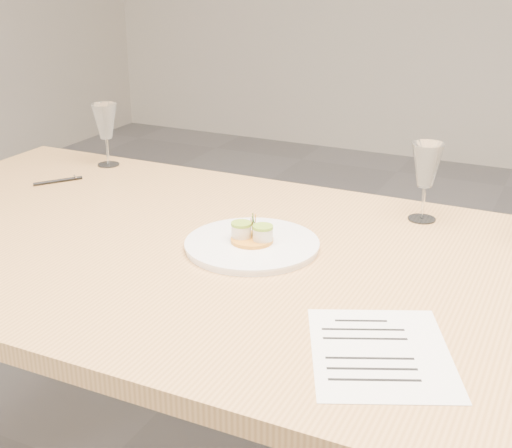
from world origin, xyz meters
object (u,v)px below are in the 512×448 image
at_px(dinner_plate, 252,243).
at_px(recipe_sheet, 380,352).
at_px(dining_table, 334,302).
at_px(wine_glass_0, 105,123).
at_px(ballpoint_pen, 58,181).
at_px(wine_glass_1, 426,167).

relative_size(dinner_plate, recipe_sheet, 0.84).
xyz_separation_m(dining_table, dinner_plate, (-0.21, 0.04, 0.08)).
distance_m(dining_table, wine_glass_0, 0.98).
relative_size(ballpoint_pen, wine_glass_1, 0.61).
height_order(dining_table, dinner_plate, dinner_plate).
xyz_separation_m(dinner_plate, wine_glass_0, (-0.66, 0.38, 0.12)).
bearing_deg(wine_glass_1, dining_table, -102.98).
bearing_deg(dining_table, ballpoint_pen, 166.36).
bearing_deg(ballpoint_pen, wine_glass_0, 29.00).
bearing_deg(recipe_sheet, dining_table, 98.97).
height_order(ballpoint_pen, wine_glass_1, wine_glass_1).
bearing_deg(wine_glass_0, dinner_plate, -29.57).
bearing_deg(ballpoint_pen, dinner_plate, -68.52).
height_order(dinner_plate, wine_glass_1, wine_glass_1).
height_order(dinner_plate, recipe_sheet, dinner_plate).
relative_size(recipe_sheet, wine_glass_1, 1.85).
bearing_deg(dinner_plate, wine_glass_1, 48.79).
height_order(wine_glass_0, wine_glass_1, wine_glass_1).
relative_size(dinner_plate, ballpoint_pen, 2.56).
bearing_deg(recipe_sheet, dinner_plate, 117.64).
bearing_deg(dining_table, wine_glass_0, 154.56).
height_order(dining_table, wine_glass_1, wine_glass_1).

